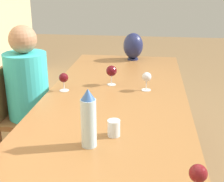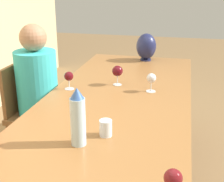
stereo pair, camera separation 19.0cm
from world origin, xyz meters
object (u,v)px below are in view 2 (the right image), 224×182
(water_bottle, at_px, (78,118))
(person_far, at_px, (39,92))
(water_tumbler, at_px, (106,128))
(wine_glass_1, at_px, (117,71))
(wine_glass_3, at_px, (151,79))
(wine_glass_5, at_px, (69,77))
(chair_far, at_px, (32,110))
(wine_glass_4, at_px, (173,179))
(vase, at_px, (146,47))

(water_bottle, distance_m, person_far, 1.19)
(water_tumbler, height_order, wine_glass_1, wine_glass_1)
(wine_glass_3, height_order, wine_glass_5, wine_glass_3)
(wine_glass_1, xyz_separation_m, wine_glass_5, (-0.17, 0.31, -0.01))
(chair_far, bearing_deg, water_tumbler, -134.25)
(chair_far, relative_size, person_far, 0.72)
(water_bottle, xyz_separation_m, person_far, (0.95, 0.67, -0.27))
(water_tumbler, xyz_separation_m, wine_glass_5, (0.62, 0.43, 0.05))
(water_bottle, distance_m, wine_glass_4, 0.56)
(wine_glass_1, height_order, wine_glass_4, wine_glass_1)
(chair_far, height_order, person_far, person_far)
(water_bottle, distance_m, wine_glass_5, 0.80)
(chair_far, bearing_deg, wine_glass_3, -97.68)
(wine_glass_4, bearing_deg, water_tumbler, 38.81)
(wine_glass_1, bearing_deg, vase, -8.14)
(vase, bearing_deg, water_tumbler, -179.95)
(water_tumbler, relative_size, chair_far, 0.10)
(wine_glass_4, relative_size, person_far, 0.12)
(vase, bearing_deg, wine_glass_4, -169.99)
(person_far, bearing_deg, water_tumbler, -137.02)
(water_bottle, distance_m, water_tumbler, 0.18)
(water_tumbler, bearing_deg, vase, 0.05)
(vase, height_order, person_far, person_far)
(water_bottle, relative_size, chair_far, 0.33)
(wine_glass_3, relative_size, person_far, 0.11)
(wine_glass_4, height_order, chair_far, wine_glass_4)
(water_tumbler, relative_size, vase, 0.33)
(water_bottle, xyz_separation_m, wine_glass_3, (0.81, -0.25, -0.05))
(wine_glass_4, height_order, wine_glass_5, wine_glass_4)
(water_bottle, bearing_deg, water_tumbler, -42.37)
(water_tumbler, distance_m, chair_far, 1.24)
(wine_glass_1, xyz_separation_m, wine_glass_3, (-0.09, -0.26, -0.01))
(wine_glass_4, bearing_deg, person_far, 41.61)
(water_tumbler, bearing_deg, wine_glass_3, -11.89)
(water_tumbler, xyz_separation_m, chair_far, (0.83, 0.86, -0.34))
(wine_glass_5, bearing_deg, wine_glass_4, -143.53)
(water_bottle, distance_m, wine_glass_3, 0.85)
(person_far, bearing_deg, wine_glass_4, -138.39)
(vase, height_order, wine_glass_3, vase)
(water_tumbler, height_order, person_far, person_far)
(wine_glass_5, bearing_deg, chair_far, 63.11)
(wine_glass_4, bearing_deg, wine_glass_5, 36.47)
(water_tumbler, distance_m, wine_glass_4, 0.56)
(wine_glass_1, bearing_deg, wine_glass_5, 118.42)
(water_tumbler, height_order, wine_glass_3, wine_glass_3)
(wine_glass_3, distance_m, person_far, 0.96)
(water_bottle, relative_size, wine_glass_4, 2.06)
(wine_glass_5, bearing_deg, wine_glass_1, -61.58)
(wine_glass_4, distance_m, chair_far, 1.80)
(wine_glass_3, xyz_separation_m, wine_glass_5, (-0.08, 0.57, -0.00))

